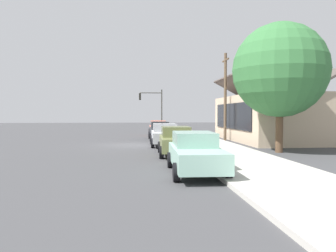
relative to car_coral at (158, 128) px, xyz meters
name	(u,v)px	position (x,y,z in m)	size (l,w,h in m)	color
ground_plane	(129,145)	(10.53, -2.87, -0.81)	(120.00, 120.00, 0.00)	#424244
sidewalk_curb	(203,143)	(10.53, 2.73, -0.73)	(60.00, 4.20, 0.16)	beige
car_coral	(158,128)	(0.00, 0.00, 0.00)	(4.52, 2.05, 1.59)	#EA8C75
car_charcoal	(160,131)	(5.76, -0.21, 0.00)	(4.49, 1.95, 1.59)	#2D3035
car_silver	(165,134)	(11.31, -0.23, 0.00)	(4.69, 2.14, 1.59)	silver
car_olive	(176,141)	(16.72, -0.05, 0.00)	(4.50, 2.11, 1.59)	olive
car_seafoam	(195,152)	(22.37, 0.02, 0.00)	(4.84, 2.10, 1.59)	#9ED1BC
storefront_building	(269,117)	(7.65, 9.11, 1.25)	(12.79, 6.86, 5.72)	#CCB293
shade_tree	(280,70)	(16.09, 6.23, 4.08)	(5.59, 5.59, 7.70)	brown
traffic_light_main	(153,104)	(-4.44, -0.33, 2.68)	(0.37, 2.79, 5.20)	#383833
utility_pole_wooden	(225,95)	(7.27, 5.33, 3.11)	(1.80, 0.24, 7.50)	brown
fire_hydrant_red	(174,133)	(3.84, 1.33, -0.32)	(0.22, 0.22, 0.71)	red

